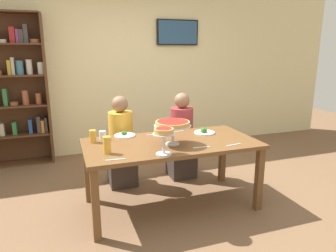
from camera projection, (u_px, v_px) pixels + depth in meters
The scene contains 19 objects.
ground_plane at pixel (171, 205), 3.47m from camera, with size 12.00×12.00×0.00m, color brown.
rear_partition at pixel (126, 68), 5.14m from camera, with size 8.00×0.12×2.80m, color beige.
dining_table at pixel (171, 149), 3.31m from camera, with size 1.84×0.91×0.74m.
bookshelf at pixel (8, 88), 4.46m from camera, with size 1.10×0.30×2.21m.
television at pixel (178, 32), 5.20m from camera, with size 0.73×0.05×0.42m.
diner_far_left at pixel (121, 148), 3.89m from camera, with size 0.34×0.34×1.15m.
diner_far_right at pixel (182, 141), 4.15m from camera, with size 0.34×0.34×1.15m.
deep_dish_pizza_stand at pixel (173, 125), 3.15m from camera, with size 0.38×0.38×0.25m.
personal_pizza_stand at pixel (164, 135), 2.84m from camera, with size 0.21×0.21×0.26m.
salad_plate_near_diner at pixel (204, 132), 3.61m from camera, with size 0.24×0.24×0.07m.
salad_plate_far_diner at pixel (125, 135), 3.50m from camera, with size 0.24×0.24×0.06m.
beer_glass_amber_tall at pixel (107, 145), 2.90m from camera, with size 0.08×0.08×0.17m, color gold.
beer_glass_amber_short at pixel (93, 136), 3.25m from camera, with size 0.07×0.07×0.13m, color gold.
water_glass_clear_near at pixel (103, 135), 3.36m from camera, with size 0.07×0.07×0.09m, color white.
cutlery_fork_near at pixel (234, 145), 3.17m from camera, with size 0.18×0.02×0.01m, color silver.
cutlery_knife_near at pixel (201, 147), 3.09m from camera, with size 0.18×0.02×0.01m, color silver.
cutlery_fork_far at pixel (154, 135), 3.54m from camera, with size 0.18×0.02×0.01m, color silver.
cutlery_knife_far at pixel (177, 131), 3.69m from camera, with size 0.18×0.02×0.01m, color silver.
cutlery_spare_fork at pixel (115, 160), 2.75m from camera, with size 0.18×0.02×0.01m, color silver.
Camera 1 is at (-1.07, -2.96, 1.70)m, focal length 32.95 mm.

